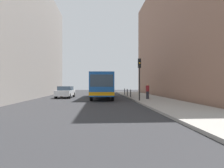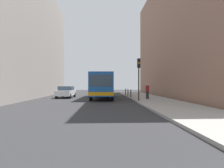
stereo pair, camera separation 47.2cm
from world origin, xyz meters
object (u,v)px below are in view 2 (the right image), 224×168
bollard_near (131,93)px  bollard_far (126,92)px  pedestrian_near_signal (147,91)px  car_beside_bus (66,92)px  bus (103,84)px  bollard_mid (128,92)px  car_behind_bus (102,89)px  traffic_light (139,71)px

bollard_near → bollard_far: (0.00, 5.69, 0.00)m
bollard_far → pedestrian_near_signal: size_ratio=0.57×
bollard_near → car_beside_bus: bearing=167.5°
bollard_far → pedestrian_near_signal: pedestrian_near_signal is taller
bus → bollard_mid: 4.01m
bollard_near → bollard_far: size_ratio=1.00×
bollard_far → bollard_mid: bearing=-90.0°
car_beside_bus → car_behind_bus: same height
bollard_far → pedestrian_near_signal: (1.44, -8.36, 0.36)m
traffic_light → bollard_far: (-0.10, 10.55, -2.38)m
car_beside_bus → bus: bearing=172.7°
bollard_mid → bollard_far: same height
car_behind_bus → bollard_near: size_ratio=4.70×
car_beside_bus → bollard_far: car_beside_bus is taller
bollard_near → pedestrian_near_signal: (1.44, -2.67, 0.36)m
traffic_light → bollard_far: bearing=90.5°
car_behind_bus → bollard_mid: (3.54, -9.84, -0.16)m
bus → car_beside_bus: 4.93m
bus → traffic_light: traffic_light is taller
traffic_light → bollard_near: traffic_light is taller
car_behind_bus → bollard_far: 7.84m
bollard_mid → car_beside_bus: bearing=-172.7°
traffic_light → pedestrian_near_signal: size_ratio=2.45×
traffic_light → bus: bearing=120.8°
traffic_light → car_behind_bus: bearing=101.7°
car_beside_bus → bollard_mid: bearing=-170.1°
bus → bollard_far: (3.37, 4.72, -1.10)m
bus → car_behind_bus: size_ratio=2.49×
traffic_light → bollard_far: size_ratio=4.32×
bollard_far → traffic_light: bearing=-89.5°
car_behind_bus → bollard_far: bearing=114.8°
car_behind_bus → bollard_mid: car_behind_bus is taller
bus → car_behind_bus: bus is taller
bollard_near → bus: bearing=164.0°
bollard_mid → pedestrian_near_signal: pedestrian_near_signal is taller
bollard_near → bollard_mid: bearing=90.0°
bollard_near → bollard_far: same height
bollard_mid → pedestrian_near_signal: size_ratio=0.57×
car_beside_bus → traffic_light: size_ratio=1.09×
traffic_light → bollard_mid: size_ratio=4.32×
car_behind_bus → pedestrian_near_signal: (4.98, -15.36, 0.20)m
bus → car_beside_bus: size_ratio=2.48×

